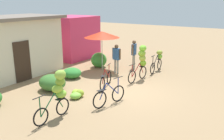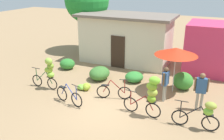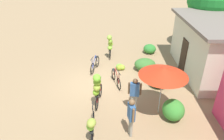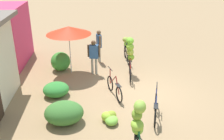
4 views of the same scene
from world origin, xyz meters
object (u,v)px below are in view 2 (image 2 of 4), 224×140
Objects in this scene: shop_pink at (215,48)px; bicycle_rightmost at (203,113)px; tree_behind_building at (87,1)px; bicycle_center_loaded at (114,92)px; banana_pile_on_ground at (85,87)px; person_vendor at (201,88)px; market_umbrella at (176,51)px; building_low at (126,38)px; bicycle_by_shop at (150,93)px; bicycle_near_pile at (69,96)px; bicycle_leftmost at (48,71)px; person_bystander at (165,80)px.

shop_pink reaches higher than bicycle_rightmost.
bicycle_center_loaded is at bearing -52.10° from tree_behind_building.
person_vendor is (5.40, 0.24, 0.88)m from banana_pile_on_ground.
person_vendor is at bearing 7.95° from bicycle_center_loaded.
market_umbrella reaches higher than person_vendor.
building_low is 5.20m from banana_pile_on_ground.
tree_behind_building reaches higher than shop_pink.
building_low reaches higher than bicycle_by_shop.
bicycle_near_pile is 1.56m from banana_pile_on_ground.
building_low is 7.03m from bicycle_by_shop.
person_vendor is at bearing -92.53° from shop_pink.
building_low is 5.15m from market_umbrella.
bicycle_rightmost is (7.30, -0.55, -0.28)m from bicycle_leftmost.
building_low is 5.83m from person_bystander.
bicycle_leftmost is 1.95m from banana_pile_on_ground.
tree_behind_building is 9.04m from bicycle_near_pile.
bicycle_center_loaded is 2.22m from bicycle_by_shop.
bicycle_by_shop is (-1.98, -6.49, -0.37)m from shop_pink.
person_vendor is (3.67, 0.51, 0.68)m from bicycle_center_loaded.
bicycle_center_loaded is at bearing 166.79° from bicycle_rightmost.
bicycle_leftmost is at bearing -158.67° from market_umbrella.
bicycle_by_shop reaches higher than bicycle_leftmost.
bicycle_by_shop is (3.42, -6.12, -0.52)m from building_low.
person_vendor is (-0.23, -5.13, -0.41)m from shop_pink.
building_low is at bearing -18.10° from tree_behind_building.
person_vendor is at bearing 18.57° from bicycle_near_pile.
building_low reaches higher than bicycle_rightmost.
market_umbrella reaches higher than bicycle_rightmost.
bicycle_rightmost is at bearing -59.86° from market_umbrella.
bicycle_near_pile is at bearing -90.86° from building_low.
market_umbrella is 2.96× the size of banana_pile_on_ground.
bicycle_center_loaded is 3.77m from person_vendor.
bicycle_near_pile is (-0.10, -6.53, -1.22)m from building_low.
bicycle_rightmost is at bearing -13.21° from bicycle_center_loaded.
person_vendor is at bearing 100.26° from bicycle_rightmost.
bicycle_near_pile reaches higher than bicycle_center_loaded.
person_bystander is at bearing 11.69° from bicycle_leftmost.
bicycle_center_loaded is 0.89× the size of bicycle_by_shop.
tree_behind_building is 7.50m from bicycle_leftmost.
bicycle_leftmost is 0.99× the size of person_vendor.
bicycle_by_shop is 1.08× the size of person_bystander.
bicycle_center_loaded is (4.99, -6.41, -3.37)m from tree_behind_building.
shop_pink is 6.80m from bicycle_by_shop.
person_vendor is at bearing 37.86° from bicycle_by_shop.
bicycle_by_shop is (3.52, 0.41, 0.69)m from bicycle_near_pile.
bicycle_center_loaded is 0.93× the size of person_vendor.
market_umbrella is at bearing 135.26° from person_vendor.
bicycle_by_shop reaches higher than person_vendor.
building_low reaches higher than person_vendor.
market_umbrella is at bearing 21.28° from banana_pile_on_ground.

